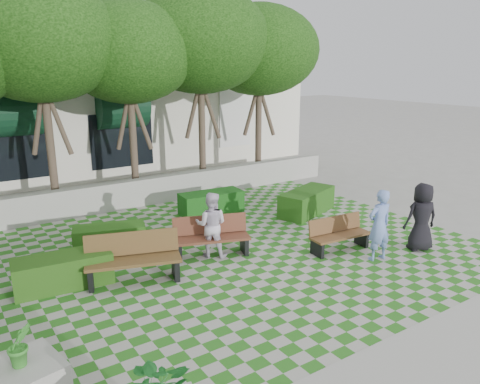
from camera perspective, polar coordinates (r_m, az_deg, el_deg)
ground at (r=11.19m, az=2.16°, el=-9.02°), size 90.00×90.00×0.00m
lawn at (r=11.94m, az=-0.67°, el=-7.35°), size 12.00×12.00×0.00m
sidewalk_south at (r=8.36m, az=22.60°, el=-19.48°), size 16.00×2.00×0.01m
retaining_wall at (r=16.18m, az=-10.78°, el=0.17°), size 15.00×0.36×0.90m
bench_east at (r=12.22m, az=11.94°, el=-5.11°), size 1.67×0.68×0.86m
bench_mid at (r=11.65m, az=-3.51°, el=-5.51°), size 1.96×1.20×0.98m
bench_west at (r=10.54m, az=-12.89°, el=-7.97°), size 2.14×1.26×1.07m
hedge_east at (r=15.00m, az=8.15°, el=-1.20°), size 2.34×1.55×0.76m
hedge_midright at (r=14.90m, az=-3.52°, el=-1.32°), size 2.05×0.97×0.70m
hedge_midleft at (r=12.51m, az=-15.61°, el=-5.35°), size 1.91×1.20×0.62m
hedge_west at (r=10.79m, az=-20.75°, el=-9.02°), size 2.06×0.98×0.70m
person_blue at (r=11.72m, az=16.61°, el=-3.89°), size 0.70×0.51×1.77m
person_dark at (r=12.69m, az=21.25°, el=-2.86°), size 1.00×0.82×1.76m
person_white at (r=11.48m, az=-3.53°, el=-4.01°), size 1.01×0.98×1.63m
tree_row at (r=14.79m, az=-18.26°, el=16.81°), size 17.70×13.40×7.41m
building at (r=23.46m, az=-16.64°, el=9.61°), size 18.00×8.92×5.15m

